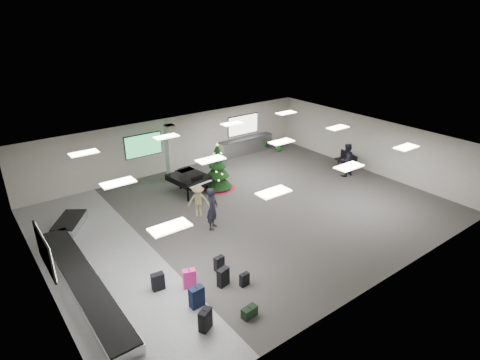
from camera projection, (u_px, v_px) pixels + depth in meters
ground at (248, 212)px, 19.11m from camera, size 18.00×18.00×0.00m
room_envelope at (233, 164)px, 18.46m from camera, size 18.02×14.02×3.21m
baggage_carousel at (80, 269)px, 14.65m from camera, size 2.28×9.71×0.43m
service_counter at (246, 146)px, 26.52m from camera, size 4.05×0.65×1.08m
suitcase_0 at (205, 320)px, 12.07m from camera, size 0.52×0.43×0.73m
suitcase_1 at (223, 277)px, 14.00m from camera, size 0.48×0.33×0.70m
pink_suitcase at (189, 278)px, 13.91m from camera, size 0.50×0.38×0.71m
suitcase_3 at (219, 263)px, 14.84m from camera, size 0.39×0.24×0.59m
navy_suitcase at (197, 297)px, 13.00m from camera, size 0.49×0.30×0.75m
green_duffel at (249, 312)px, 12.64m from camera, size 0.55×0.32×0.37m
suitcase_7 at (244, 279)px, 14.02m from camera, size 0.35×0.20×0.51m
suitcase_8 at (158, 282)px, 13.79m from camera, size 0.46×0.30×0.66m
christmas_tree at (218, 173)px, 21.35m from camera, size 1.81×1.81×2.58m
grand_piano at (189, 179)px, 20.71m from camera, size 1.88×2.28×1.19m
bench at (346, 160)px, 24.08m from camera, size 0.88×1.63×0.98m
traveler_a at (212, 208)px, 17.39m from camera, size 0.84×0.80×1.94m
traveler_b at (198, 201)px, 18.52m from camera, size 1.15×0.96×1.55m
traveler_bench at (346, 160)px, 22.87m from camera, size 0.95×0.74×1.93m
potted_plant_left at (213, 158)px, 24.76m from camera, size 0.53×0.48×0.81m
potted_plant_right at (279, 146)px, 27.04m from camera, size 0.60×0.60×0.78m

